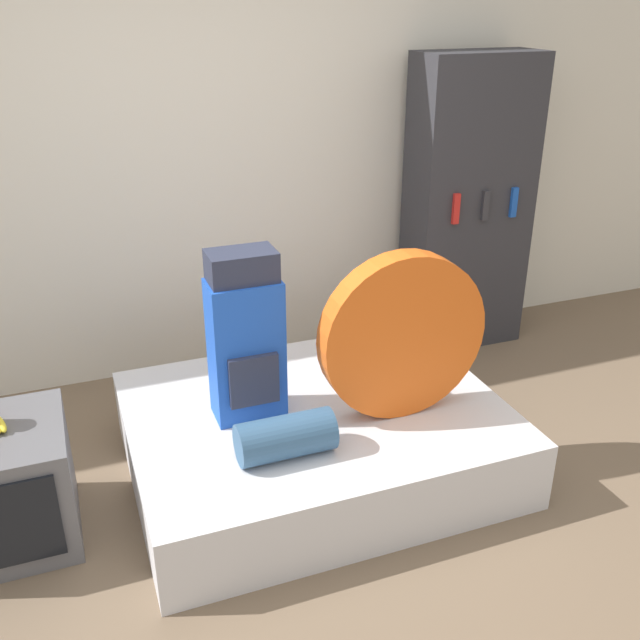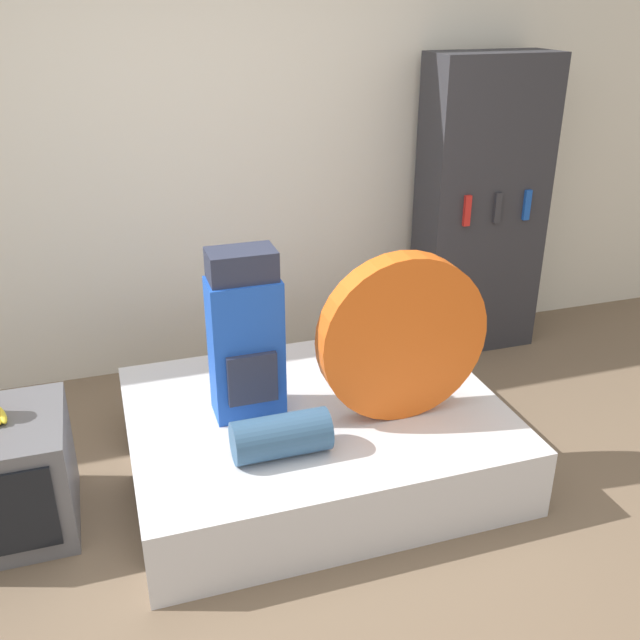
# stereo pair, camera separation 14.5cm
# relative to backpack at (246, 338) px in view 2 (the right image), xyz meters

# --- Properties ---
(ground_plane) EXTENTS (16.00, 16.00, 0.00)m
(ground_plane) POSITION_rel_backpack_xyz_m (0.07, -0.63, -0.72)
(ground_plane) COLOR brown
(wall_back) EXTENTS (8.00, 0.05, 2.60)m
(wall_back) POSITION_rel_backpack_xyz_m (0.07, 1.24, 0.58)
(wall_back) COLOR silver
(wall_back) RESTS_ON ground_plane
(bed) EXTENTS (1.74, 1.36, 0.34)m
(bed) POSITION_rel_backpack_xyz_m (0.31, -0.06, -0.55)
(bed) COLOR silver
(bed) RESTS_ON ground_plane
(backpack) EXTENTS (0.32, 0.23, 0.79)m
(backpack) POSITION_rel_backpack_xyz_m (0.00, 0.00, 0.00)
(backpack) COLOR blue
(backpack) RESTS_ON bed
(tent_bag) EXTENTS (0.78, 0.12, 0.78)m
(tent_bag) POSITION_rel_backpack_xyz_m (0.66, -0.23, 0.01)
(tent_bag) COLOR #E05B19
(tent_bag) RESTS_ON bed
(sleeping_roll) EXTENTS (0.41, 0.19, 0.19)m
(sleeping_roll) POSITION_rel_backpack_xyz_m (0.06, -0.38, -0.29)
(sleeping_roll) COLOR #33567A
(sleeping_roll) RESTS_ON bed
(television) EXTENTS (0.58, 0.58, 0.52)m
(television) POSITION_rel_backpack_xyz_m (-1.10, -0.07, -0.46)
(television) COLOR #5B5B60
(television) RESTS_ON ground_plane
(bookshelf) EXTENTS (0.76, 0.38, 1.83)m
(bookshelf) POSITION_rel_backpack_xyz_m (1.70, 0.95, 0.19)
(bookshelf) COLOR #2D2D33
(bookshelf) RESTS_ON ground_plane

